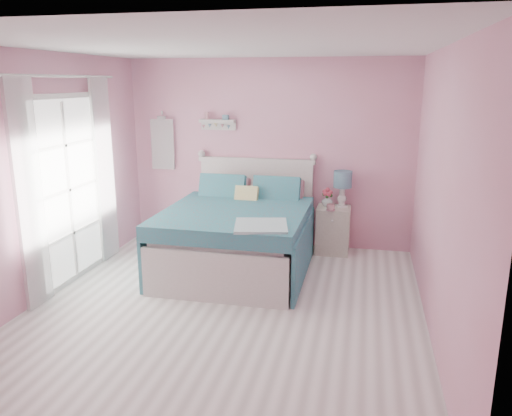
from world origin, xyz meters
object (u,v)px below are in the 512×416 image
at_px(nightstand, 333,230).
at_px(bed, 239,236).
at_px(table_lamp, 343,182).
at_px(vase, 327,201).
at_px(teacup, 331,207).

bearing_deg(nightstand, bed, -143.08).
distance_m(nightstand, table_lamp, 0.67).
bearing_deg(table_lamp, vase, -172.82).
xyz_separation_m(bed, teacup, (1.08, 0.66, 0.27)).
xyz_separation_m(table_lamp, vase, (-0.20, -0.02, -0.26)).
distance_m(bed, vase, 1.38).
height_order(bed, table_lamp, bed).
bearing_deg(nightstand, teacup, -99.67).
distance_m(bed, teacup, 1.29).
relative_size(nightstand, teacup, 6.00).
xyz_separation_m(vase, teacup, (0.06, -0.22, -0.04)).
bearing_deg(bed, teacup, 31.76).
distance_m(nightstand, teacup, 0.40).
bearing_deg(vase, nightstand, -22.88).
relative_size(bed, table_lamp, 4.40).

